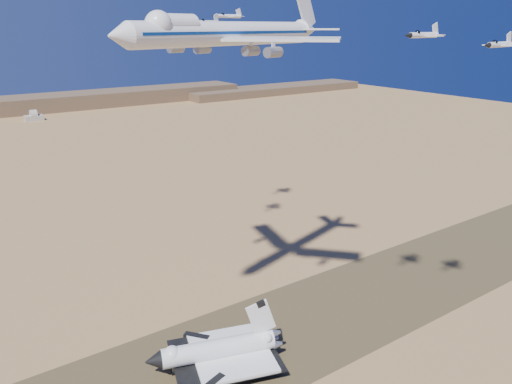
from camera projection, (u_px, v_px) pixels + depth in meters
ground at (236, 353)px, 159.78m from camera, size 1200.00×1200.00×0.00m
runway at (236, 352)px, 159.77m from camera, size 600.00×50.00×0.06m
ridgeline at (46, 105)px, 603.01m from camera, size 960.00×90.00×18.00m
shuttle at (217, 351)px, 151.57m from camera, size 42.51×33.72×20.73m
carrier_747 at (224, 34)px, 137.13m from camera, size 82.36×61.67×20.56m
crew_a at (255, 363)px, 153.25m from camera, size 0.46×0.69×1.88m
crew_b at (251, 377)px, 147.09m from camera, size 0.62×0.91×1.73m
crew_c at (255, 363)px, 153.41m from camera, size 0.98×0.98×1.56m
chase_jet_a at (423, 35)px, 124.14m from camera, size 15.14×8.31×3.78m
chase_jet_b at (499, 44)px, 120.92m from camera, size 14.88×8.23×3.72m
chase_jet_c at (207, 22)px, 184.96m from camera, size 15.38×9.59×4.01m
chase_jet_d at (228, 16)px, 210.80m from camera, size 16.42×9.13×4.11m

